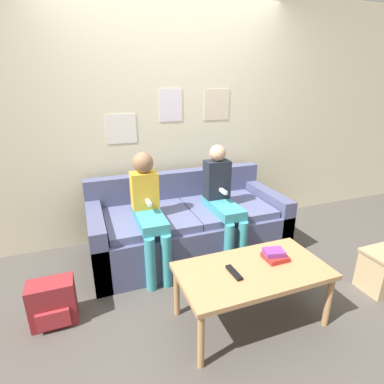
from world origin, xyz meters
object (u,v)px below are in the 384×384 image
Objects in this scene: coffee_table at (252,274)px; person_right at (223,198)px; couch at (188,226)px; backpack at (53,303)px; tv_remote at (234,273)px; person_left at (148,208)px.

coffee_table is 0.95× the size of person_right.
person_right is at bearing -34.92° from couch.
backpack is (-1.56, -0.43, -0.45)m from person_right.
tv_remote is 1.33m from backpack.
couch reaches higher than coffee_table.
person_left is at bearing 120.39° from coffee_table.
person_right is at bearing 15.28° from backpack.
person_right reaches higher than person_left.
person_right is at bearing -0.25° from person_left.
person_left is 1.01m from tv_remote.
coffee_table is (0.09, -1.11, 0.12)m from couch.
person_right is 6.52× the size of tv_remote.
coffee_table is at bearing -85.21° from couch.
coffee_table is at bearing 0.88° from tv_remote.
person_left is 3.22× the size of backpack.
person_right is (0.73, -0.00, -0.01)m from person_left.
couch is at bearing 145.08° from person_right.
backpack is (-0.83, -0.43, -0.46)m from person_left.
tv_remote is 0.50× the size of backpack.
tv_remote is (-0.16, -0.01, 0.06)m from coffee_table.
tv_remote is (-0.06, -1.12, 0.18)m from couch.
person_left reaches higher than backpack.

